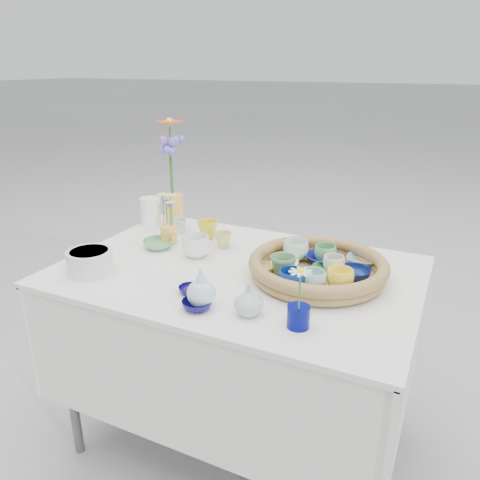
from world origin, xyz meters
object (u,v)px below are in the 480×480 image
at_px(wicker_tray, 318,268).
at_px(bud_vase_seafoam, 248,300).
at_px(display_table, 238,437).
at_px(tall_vase_yellow, 174,211).

relative_size(wicker_tray, bud_vase_seafoam, 5.21).
bearing_deg(bud_vase_seafoam, wicker_tray, 71.38).
distance_m(display_table, bud_vase_seafoam, 0.87).
relative_size(display_table, bud_vase_seafoam, 13.84).
bearing_deg(bud_vase_seafoam, tall_vase_yellow, 137.79).
bearing_deg(tall_vase_yellow, wicker_tray, -17.93).
relative_size(wicker_tray, tall_vase_yellow, 3.10).
distance_m(bud_vase_seafoam, tall_vase_yellow, 0.84).
bearing_deg(display_table, tall_vase_yellow, 147.61).
height_order(display_table, wicker_tray, wicker_tray).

